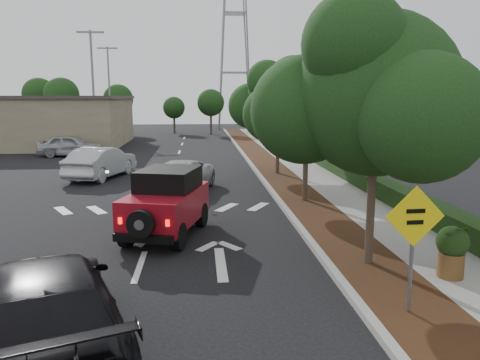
{
  "coord_description": "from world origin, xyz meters",
  "views": [
    {
      "loc": [
        1.51,
        -11.13,
        4.13
      ],
      "look_at": [
        2.74,
        3.0,
        1.59
      ],
      "focal_mm": 35.0,
      "sensor_mm": 36.0,
      "label": 1
    }
  ],
  "objects": [
    {
      "name": "silver_suv_ahead",
      "position": [
        0.59,
        9.04,
        0.67
      ],
      "size": [
        3.49,
        5.26,
        1.34
      ],
      "primitive_type": "imported",
      "rotation": [
        0.0,
        0.0,
        -0.28
      ],
      "color": "#B8BAC0",
      "rests_on": "ground"
    },
    {
      "name": "ground",
      "position": [
        0.0,
        0.0,
        0.0
      ],
      "size": [
        120.0,
        120.0,
        0.0
      ],
      "primitive_type": "plane",
      "color": "black",
      "rests_on": "ground"
    },
    {
      "name": "light_pole_b",
      "position": [
        -7.5,
        38.0,
        0.0
      ],
      "size": [
        2.0,
        0.22,
        9.0
      ],
      "primitive_type": null,
      "color": "slate",
      "rests_on": "ground"
    },
    {
      "name": "light_pole_a",
      "position": [
        -6.5,
        26.0,
        0.0
      ],
      "size": [
        2.0,
        0.22,
        9.0
      ],
      "primitive_type": null,
      "color": "slate",
      "rests_on": "ground"
    },
    {
      "name": "speed_hump_sign",
      "position": [
        5.4,
        -3.19,
        1.68
      ],
      "size": [
        1.14,
        0.1,
        2.42
      ],
      "rotation": [
        0.0,
        0.0,
        0.04
      ],
      "color": "slate",
      "rests_on": "ground"
    },
    {
      "name": "transmission_tower",
      "position": [
        6.0,
        48.0,
        0.0
      ],
      "size": [
        7.0,
        4.0,
        28.0
      ],
      "primitive_type": null,
      "color": "slate",
      "rests_on": "ground"
    },
    {
      "name": "black_suv_oncoming",
      "position": [
        -1.02,
        -3.9,
        0.81
      ],
      "size": [
        4.08,
        6.02,
        1.62
      ],
      "primitive_type": "imported",
      "rotation": [
        0.0,
        0.0,
        3.5
      ],
      "color": "black",
      "rests_on": "ground"
    },
    {
      "name": "street_tree_far",
      "position": [
        5.6,
        13.0,
        0.0
      ],
      "size": [
        3.4,
        3.4,
        5.62
      ],
      "primitive_type": null,
      "color": "black",
      "rests_on": "ground"
    },
    {
      "name": "curb",
      "position": [
        4.6,
        12.0,
        0.07
      ],
      "size": [
        0.2,
        70.0,
        0.15
      ],
      "primitive_type": "cube",
      "color": "#9E9B93",
      "rests_on": "ground"
    },
    {
      "name": "street_tree_mid",
      "position": [
        5.6,
        6.5,
        0.0
      ],
      "size": [
        3.2,
        3.2,
        5.32
      ],
      "primitive_type": null,
      "color": "black",
      "rests_on": "ground"
    },
    {
      "name": "red_jeep",
      "position": [
        0.55,
        2.71,
        1.01
      ],
      "size": [
        2.59,
        4.08,
        2.0
      ],
      "rotation": [
        0.0,
        0.0,
        -0.27
      ],
      "color": "black",
      "rests_on": "ground"
    },
    {
      "name": "planting_strip",
      "position": [
        5.6,
        12.0,
        0.06
      ],
      "size": [
        1.8,
        70.0,
        0.12
      ],
      "primitive_type": "cube",
      "color": "black",
      "rests_on": "ground"
    },
    {
      "name": "parked_suv",
      "position": [
        -7.39,
        22.17,
        0.75
      ],
      "size": [
        4.49,
        1.95,
        1.51
      ],
      "primitive_type": "imported",
      "rotation": [
        0.0,
        0.0,
        1.53
      ],
      "color": "#A6AAAD",
      "rests_on": "ground"
    },
    {
      "name": "terracotta_planter",
      "position": [
        7.09,
        -1.6,
        0.83
      ],
      "size": [
        0.71,
        0.71,
        1.24
      ],
      "rotation": [
        0.0,
        0.0,
        0.13
      ],
      "color": "brown",
      "rests_on": "ground"
    },
    {
      "name": "street_tree_near",
      "position": [
        5.6,
        -0.5,
        0.0
      ],
      "size": [
        3.8,
        3.8,
        5.92
      ],
      "primitive_type": null,
      "color": "black",
      "rests_on": "ground"
    },
    {
      "name": "hedge",
      "position": [
        8.9,
        12.0,
        0.4
      ],
      "size": [
        0.8,
        70.0,
        0.8
      ],
      "primitive_type": "cube",
      "color": "black",
      "rests_on": "ground"
    },
    {
      "name": "sidewalk",
      "position": [
        7.5,
        12.0,
        0.06
      ],
      "size": [
        2.0,
        70.0,
        0.12
      ],
      "primitive_type": "cube",
      "color": "gray",
      "rests_on": "ground"
    },
    {
      "name": "silver_sedan_oncoming",
      "position": [
        -3.51,
        13.09,
        0.8
      ],
      "size": [
        3.02,
        5.14,
        1.6
      ],
      "primitive_type": "imported",
      "rotation": [
        0.0,
        0.0,
        2.85
      ],
      "color": "#AFB3B7",
      "rests_on": "ground"
    }
  ]
}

